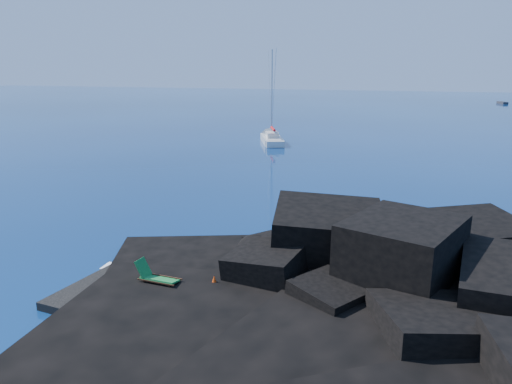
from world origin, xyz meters
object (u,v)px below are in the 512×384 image
Objects in this scene: marker_cone at (214,282)px; distant_boat_a at (502,104)px; sailboat at (272,143)px; sunbather at (130,285)px; deck_chair at (160,274)px.

marker_cone is 132.91m from distant_boat_a.
sailboat reaches higher than sunbather.
deck_chair is at bearing -102.16° from sailboat.
deck_chair reaches higher than sunbather.
sailboat is 44.77m from sunbather.
deck_chair is 3.27× the size of marker_cone.
deck_chair is 1.34m from sunbather.
sailboat reaches higher than deck_chair.
sailboat is 94.87m from distant_boat_a.
deck_chair is 1.13× the size of sunbather.
sailboat is 7.24× the size of sunbather.
marker_cone is (2.17, 0.72, -0.35)m from deck_chair.
marker_cone is at bearing 21.45° from deck_chair.
sailboat is at bearing -129.24° from distant_boat_a.
marker_cone reaches higher than sunbather.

